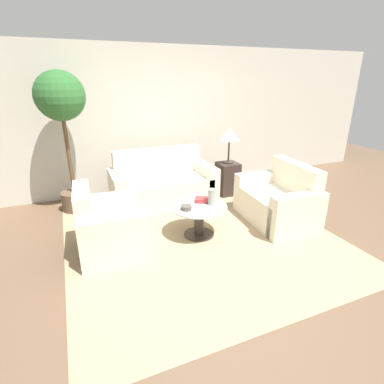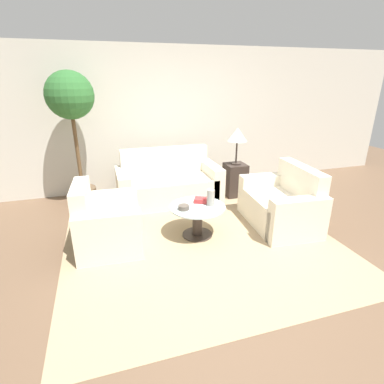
% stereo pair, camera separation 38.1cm
% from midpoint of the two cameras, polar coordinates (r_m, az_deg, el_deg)
% --- Properties ---
extents(ground_plane, '(14.00, 14.00, 0.00)m').
position_cam_midpoint_polar(ground_plane, '(3.78, 8.12, -12.04)').
color(ground_plane, brown).
extents(wall_back, '(10.00, 0.06, 2.60)m').
position_cam_midpoint_polar(wall_back, '(5.80, -2.89, 13.57)').
color(wall_back, beige).
rests_on(wall_back, ground_plane).
extents(rug, '(3.48, 3.59, 0.01)m').
position_cam_midpoint_polar(rug, '(4.19, 3.65, -8.21)').
color(rug, tan).
rests_on(rug, ground_plane).
extents(sofa_main, '(1.75, 0.84, 0.90)m').
position_cam_midpoint_polar(sofa_main, '(5.25, -2.48, 1.45)').
color(sofa_main, beige).
rests_on(sofa_main, ground_plane).
extents(armchair, '(0.82, 0.95, 0.86)m').
position_cam_midpoint_polar(armchair, '(3.91, -13.69, -6.29)').
color(armchair, beige).
rests_on(armchair, ground_plane).
extents(loveseat, '(0.88, 1.28, 0.88)m').
position_cam_midpoint_polar(loveseat, '(4.63, 19.25, -2.50)').
color(loveseat, beige).
rests_on(loveseat, ground_plane).
extents(coffee_table, '(0.75, 0.75, 0.44)m').
position_cam_midpoint_polar(coffee_table, '(4.07, 3.74, -4.78)').
color(coffee_table, '#332823').
rests_on(coffee_table, ground_plane).
extents(side_table, '(0.36, 0.36, 0.59)m').
position_cam_midpoint_polar(side_table, '(5.55, 10.14, 2.27)').
color(side_table, '#332823').
rests_on(side_table, ground_plane).
extents(table_lamp, '(0.34, 0.34, 0.64)m').
position_cam_midpoint_polar(table_lamp, '(5.35, 10.70, 10.50)').
color(table_lamp, '#332823').
rests_on(table_lamp, side_table).
extents(potted_plant, '(0.72, 0.72, 2.16)m').
position_cam_midpoint_polar(potted_plant, '(5.02, -19.89, 14.41)').
color(potted_plant, brown).
rests_on(potted_plant, ground_plane).
extents(vase, '(0.10, 0.10, 0.22)m').
position_cam_midpoint_polar(vase, '(4.01, 6.30, -1.11)').
color(vase, '#9E998E').
rests_on(vase, coffee_table).
extents(bowl, '(0.14, 0.14, 0.06)m').
position_cam_midpoint_polar(bowl, '(3.89, 1.20, -3.00)').
color(bowl, brown).
rests_on(bowl, coffee_table).
extents(book_stack, '(0.23, 0.21, 0.06)m').
position_cam_midpoint_polar(book_stack, '(4.13, 4.44, -1.60)').
color(book_stack, '#BC3333').
rests_on(book_stack, coffee_table).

